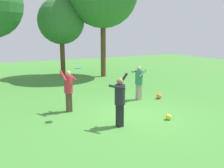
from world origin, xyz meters
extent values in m
plane|color=#478C38|center=(0.00, 0.00, 0.00)|extent=(40.00, 40.00, 0.00)
cube|color=black|center=(-0.85, -0.64, 0.38)|extent=(0.19, 0.22, 0.75)
cylinder|color=#23232D|center=(-0.85, -0.64, 1.08)|extent=(0.34, 0.34, 0.66)
sphere|color=#8C6647|center=(-0.85, -0.64, 1.51)|extent=(0.21, 0.21, 0.21)
cylinder|color=#23232D|center=(-1.02, -0.75, 1.37)|extent=(0.37, 0.52, 0.12)
cylinder|color=#23232D|center=(-0.68, -0.53, 1.52)|extent=(0.27, 0.36, 0.51)
cube|color=#4C382D|center=(-1.81, 1.64, 0.38)|extent=(0.19, 0.22, 0.76)
cylinder|color=#B72D38|center=(-1.81, 1.64, 1.09)|extent=(0.34, 0.34, 0.66)
sphere|color=tan|center=(-1.81, 1.64, 1.51)|extent=(0.21, 0.21, 0.21)
cylinder|color=#B72D38|center=(-1.61, 1.66, 1.33)|extent=(0.13, 0.57, 0.23)
cylinder|color=#B72D38|center=(-2.00, 1.62, 1.43)|extent=(0.13, 0.52, 0.36)
cube|color=gray|center=(1.58, 1.80, 0.36)|extent=(0.19, 0.22, 0.73)
cylinder|color=#2D7551|center=(1.58, 1.80, 1.04)|extent=(0.34, 0.34, 0.63)
sphere|color=tan|center=(1.58, 1.80, 1.45)|extent=(0.21, 0.21, 0.21)
cylinder|color=#2D7551|center=(1.64, 1.61, 1.25)|extent=(0.51, 0.24, 0.31)
cylinder|color=#2D7551|center=(1.51, 1.99, 1.31)|extent=(0.54, 0.25, 0.09)
cylinder|color=#2393D1|center=(-1.71, 0.70, 1.83)|extent=(0.36, 0.36, 0.07)
sphere|color=yellow|center=(0.99, -0.93, 0.11)|extent=(0.21, 0.21, 0.21)
sphere|color=orange|center=(2.50, 1.45, 0.12)|extent=(0.24, 0.24, 0.24)
cylinder|color=brown|center=(0.41, 9.48, 1.44)|extent=(0.33, 0.33, 2.87)
sphere|color=#337033|center=(0.41, 9.48, 3.82)|extent=(3.16, 3.16, 3.16)
cylinder|color=brown|center=(2.91, 8.10, 2.13)|extent=(0.35, 0.35, 4.25)
camera|label=1|loc=(-4.69, -7.20, 3.03)|focal=39.18mm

